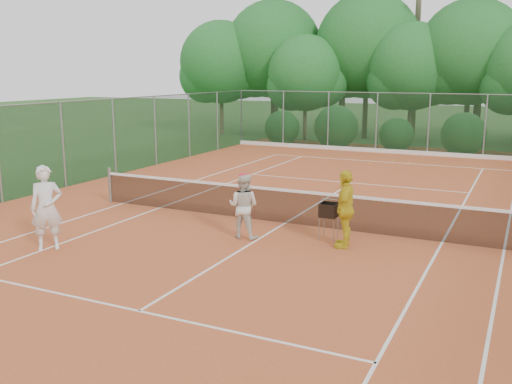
% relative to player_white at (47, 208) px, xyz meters
% --- Properties ---
extents(ground, '(120.00, 120.00, 0.00)m').
position_rel_player_white_xyz_m(ground, '(4.05, 4.42, -1.00)').
color(ground, '#254A1A').
rests_on(ground, ground).
extents(clay_court, '(18.00, 36.00, 0.02)m').
position_rel_player_white_xyz_m(clay_court, '(4.05, 4.42, -0.99)').
color(clay_court, '#BA562B').
rests_on(clay_court, ground).
extents(tennis_net, '(11.97, 0.10, 1.10)m').
position_rel_player_white_xyz_m(tennis_net, '(4.05, 4.42, -0.47)').
color(tennis_net, gray).
rests_on(tennis_net, clay_court).
extents(player_white, '(0.84, 0.83, 1.96)m').
position_rel_player_white_xyz_m(player_white, '(0.00, 0.00, 0.00)').
color(player_white, silver).
rests_on(player_white, clay_court).
extents(player_center_grp, '(0.82, 0.66, 1.63)m').
position_rel_player_white_xyz_m(player_center_grp, '(3.65, 2.77, -0.17)').
color(player_center_grp, silver).
rests_on(player_center_grp, clay_court).
extents(player_yellow, '(0.60, 1.13, 1.83)m').
position_rel_player_white_xyz_m(player_yellow, '(6.13, 3.12, -0.06)').
color(player_yellow, gold).
rests_on(player_yellow, clay_court).
extents(ball_hopper, '(0.40, 0.40, 0.92)m').
position_rel_player_white_xyz_m(ball_hopper, '(5.61, 3.52, -0.25)').
color(ball_hopper, gray).
rests_on(ball_hopper, clay_court).
extents(stray_ball_a, '(0.07, 0.07, 0.07)m').
position_rel_player_white_xyz_m(stray_ball_a, '(3.51, 15.25, -0.94)').
color(stray_ball_a, yellow).
rests_on(stray_ball_a, clay_court).
extents(stray_ball_b, '(0.07, 0.07, 0.07)m').
position_rel_player_white_xyz_m(stray_ball_b, '(4.25, 16.70, -0.94)').
color(stray_ball_b, '#B5D431').
rests_on(stray_ball_b, clay_court).
extents(stray_ball_c, '(0.07, 0.07, 0.07)m').
position_rel_player_white_xyz_m(stray_ball_c, '(5.06, 16.34, -0.94)').
color(stray_ball_c, gold).
rests_on(stray_ball_c, clay_court).
extents(court_markings, '(11.03, 23.83, 0.01)m').
position_rel_player_white_xyz_m(court_markings, '(4.05, 4.42, -0.97)').
color(court_markings, white).
rests_on(court_markings, clay_court).
extents(fence_back, '(18.07, 0.07, 3.00)m').
position_rel_player_white_xyz_m(fence_back, '(4.05, 19.42, 0.52)').
color(fence_back, '#19381E').
rests_on(fence_back, clay_court).
extents(tropical_treeline, '(32.10, 8.49, 15.03)m').
position_rel_player_white_xyz_m(tropical_treeline, '(5.49, 24.64, 4.12)').
color(tropical_treeline, brown).
rests_on(tropical_treeline, ground).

